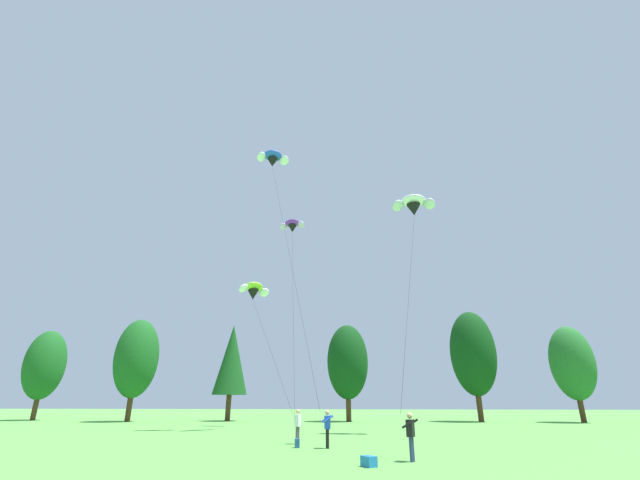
{
  "coord_description": "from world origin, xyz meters",
  "views": [
    {
      "loc": [
        1.81,
        -0.92,
        2.11
      ],
      "look_at": [
        -0.23,
        20.36,
        10.28
      ],
      "focal_mm": 23.68,
      "sensor_mm": 36.0,
      "label": 1
    }
  ],
  "objects_px": {
    "backpack": "(297,443)",
    "picnic_cooler": "(369,461)",
    "kite_flyer_mid": "(327,426)",
    "parafoil_kite_mid_blue_white": "(273,159)",
    "kite_flyer_far": "(411,432)",
    "parafoil_kite_high_purple": "(292,226)",
    "parafoil_kite_low_lime_white": "(254,290)",
    "kite_flyer_near": "(298,424)",
    "parafoil_kite_far_white": "(414,205)"
  },
  "relations": [
    {
      "from": "backpack",
      "to": "picnic_cooler",
      "type": "height_order",
      "value": "backpack"
    },
    {
      "from": "kite_flyer_mid",
      "to": "parafoil_kite_mid_blue_white",
      "type": "xyz_separation_m",
      "value": [
        -5.87,
        11.32,
        22.21
      ]
    },
    {
      "from": "parafoil_kite_mid_blue_white",
      "to": "kite_flyer_mid",
      "type": "bearing_deg",
      "value": -62.6
    },
    {
      "from": "backpack",
      "to": "kite_flyer_far",
      "type": "bearing_deg",
      "value": -139.8
    },
    {
      "from": "parafoil_kite_high_purple",
      "to": "parafoil_kite_low_lime_white",
      "type": "height_order",
      "value": "parafoil_kite_high_purple"
    },
    {
      "from": "kite_flyer_near",
      "to": "parafoil_kite_low_lime_white",
      "type": "bearing_deg",
      "value": 118.43
    },
    {
      "from": "kite_flyer_mid",
      "to": "kite_flyer_near",
      "type": "bearing_deg",
      "value": 130.94
    },
    {
      "from": "kite_flyer_near",
      "to": "kite_flyer_mid",
      "type": "distance_m",
      "value": 2.65
    },
    {
      "from": "parafoil_kite_low_lime_white",
      "to": "parafoil_kite_mid_blue_white",
      "type": "bearing_deg",
      "value": -26.9
    },
    {
      "from": "kite_flyer_far",
      "to": "parafoil_kite_low_lime_white",
      "type": "bearing_deg",
      "value": 123.11
    },
    {
      "from": "parafoil_kite_far_white",
      "to": "picnic_cooler",
      "type": "bearing_deg",
      "value": -106.5
    },
    {
      "from": "kite_flyer_near",
      "to": "backpack",
      "type": "distance_m",
      "value": 2.0
    },
    {
      "from": "parafoil_kite_far_white",
      "to": "picnic_cooler",
      "type": "height_order",
      "value": "parafoil_kite_far_white"
    },
    {
      "from": "kite_flyer_mid",
      "to": "kite_flyer_far",
      "type": "distance_m",
      "value": 5.59
    },
    {
      "from": "kite_flyer_mid",
      "to": "parafoil_kite_far_white",
      "type": "height_order",
      "value": "parafoil_kite_far_white"
    },
    {
      "from": "parafoil_kite_mid_blue_white",
      "to": "parafoil_kite_low_lime_white",
      "type": "relative_size",
      "value": 1.98
    },
    {
      "from": "parafoil_kite_mid_blue_white",
      "to": "parafoil_kite_low_lime_white",
      "type": "bearing_deg",
      "value": 153.1
    },
    {
      "from": "kite_flyer_far",
      "to": "picnic_cooler",
      "type": "xyz_separation_m",
      "value": [
        -1.62,
        -1.45,
        -0.83
      ]
    },
    {
      "from": "parafoil_kite_mid_blue_white",
      "to": "kite_flyer_near",
      "type": "bearing_deg",
      "value": -66.08
    },
    {
      "from": "parafoil_kite_mid_blue_white",
      "to": "parafoil_kite_far_white",
      "type": "relative_size",
      "value": 1.38
    },
    {
      "from": "kite_flyer_far",
      "to": "parafoil_kite_low_lime_white",
      "type": "height_order",
      "value": "parafoil_kite_low_lime_white"
    },
    {
      "from": "kite_flyer_far",
      "to": "parafoil_kite_low_lime_white",
      "type": "relative_size",
      "value": 0.15
    },
    {
      "from": "parafoil_kite_high_purple",
      "to": "parafoil_kite_far_white",
      "type": "relative_size",
      "value": 1.15
    },
    {
      "from": "kite_flyer_far",
      "to": "backpack",
      "type": "xyz_separation_m",
      "value": [
        -4.99,
        4.53,
        -0.8
      ]
    },
    {
      "from": "kite_flyer_near",
      "to": "parafoil_kite_low_lime_white",
      "type": "distance_m",
      "value": 15.0
    },
    {
      "from": "kite_flyer_mid",
      "to": "backpack",
      "type": "relative_size",
      "value": 4.23
    },
    {
      "from": "parafoil_kite_low_lime_white",
      "to": "picnic_cooler",
      "type": "relative_size",
      "value": 21.79
    },
    {
      "from": "kite_flyer_mid",
      "to": "parafoil_kite_far_white",
      "type": "xyz_separation_m",
      "value": [
        6.35,
        9.3,
        15.93
      ]
    },
    {
      "from": "kite_flyer_mid",
      "to": "parafoil_kite_low_lime_white",
      "type": "relative_size",
      "value": 0.15
    },
    {
      "from": "kite_flyer_far",
      "to": "parafoil_kite_high_purple",
      "type": "xyz_separation_m",
      "value": [
        -8.43,
        21.94,
        18.03
      ]
    },
    {
      "from": "parafoil_kite_high_purple",
      "to": "parafoil_kite_low_lime_white",
      "type": "bearing_deg",
      "value": -111.35
    },
    {
      "from": "parafoil_kite_high_purple",
      "to": "kite_flyer_near",
      "type": "bearing_deg",
      "value": -78.44
    },
    {
      "from": "parafoil_kite_high_purple",
      "to": "parafoil_kite_mid_blue_white",
      "type": "distance_m",
      "value": 7.6
    },
    {
      "from": "parafoil_kite_far_white",
      "to": "backpack",
      "type": "bearing_deg",
      "value": -130.66
    },
    {
      "from": "kite_flyer_near",
      "to": "parafoil_kite_far_white",
      "type": "bearing_deg",
      "value": 42.07
    },
    {
      "from": "parafoil_kite_far_white",
      "to": "picnic_cooler",
      "type": "xyz_separation_m",
      "value": [
        -4.47,
        -15.1,
        -16.75
      ]
    },
    {
      "from": "kite_flyer_far",
      "to": "parafoil_kite_far_white",
      "type": "xyz_separation_m",
      "value": [
        2.85,
        13.65,
        15.93
      ]
    },
    {
      "from": "parafoil_kite_high_purple",
      "to": "parafoil_kite_mid_blue_white",
      "type": "relative_size",
      "value": 0.83
    },
    {
      "from": "kite_flyer_far",
      "to": "picnic_cooler",
      "type": "distance_m",
      "value": 2.33
    },
    {
      "from": "parafoil_kite_low_lime_white",
      "to": "picnic_cooler",
      "type": "bearing_deg",
      "value": -63.1
    },
    {
      "from": "parafoil_kite_mid_blue_white",
      "to": "backpack",
      "type": "xyz_separation_m",
      "value": [
        4.39,
        -11.14,
        -23.01
      ]
    },
    {
      "from": "kite_flyer_mid",
      "to": "picnic_cooler",
      "type": "distance_m",
      "value": 6.15
    },
    {
      "from": "backpack",
      "to": "parafoil_kite_high_purple",
      "type": "bearing_deg",
      "value": 3.62
    },
    {
      "from": "kite_flyer_far",
      "to": "parafoil_kite_low_lime_white",
      "type": "distance_m",
      "value": 21.81
    },
    {
      "from": "parafoil_kite_mid_blue_white",
      "to": "kite_flyer_far",
      "type": "bearing_deg",
      "value": -59.1
    },
    {
      "from": "kite_flyer_far",
      "to": "parafoil_kite_far_white",
      "type": "distance_m",
      "value": 21.17
    },
    {
      "from": "kite_flyer_far",
      "to": "parafoil_kite_high_purple",
      "type": "distance_m",
      "value": 29.62
    },
    {
      "from": "kite_flyer_mid",
      "to": "parafoil_kite_low_lime_white",
      "type": "xyz_separation_m",
      "value": [
        -7.13,
        11.96,
        9.82
      ]
    },
    {
      "from": "picnic_cooler",
      "to": "parafoil_kite_low_lime_white",
      "type": "bearing_deg",
      "value": -8.27
    },
    {
      "from": "picnic_cooler",
      "to": "kite_flyer_mid",
      "type": "bearing_deg",
      "value": -17.18
    }
  ]
}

